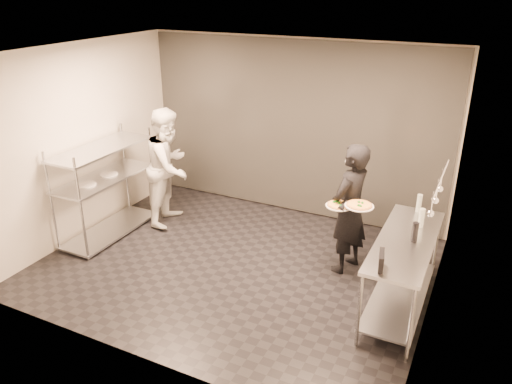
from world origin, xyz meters
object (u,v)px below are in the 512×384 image
at_px(prep_counter, 403,262).
at_px(waiter, 349,209).
at_px(bottle_green, 419,203).
at_px(bottle_clear, 421,218).
at_px(pizza_plate_far, 359,205).
at_px(chef, 169,167).
at_px(salad_plate, 355,161).
at_px(pos_monitor, 381,260).
at_px(pass_rack, 105,186).
at_px(bottle_dark, 415,232).
at_px(pizza_plate_near, 339,205).

height_order(prep_counter, waiter, waiter).
bearing_deg(bottle_green, bottle_clear, -76.95).
height_order(prep_counter, bottle_clear, bottle_clear).
bearing_deg(pizza_plate_far, prep_counter, -28.56).
height_order(waiter, chef, chef).
height_order(salad_plate, pos_monitor, salad_plate).
bearing_deg(pass_rack, bottle_clear, 5.15).
xyz_separation_m(waiter, pizza_plate_far, (0.18, -0.25, 0.19)).
height_order(chef, bottle_clear, chef).
xyz_separation_m(prep_counter, waiter, (-0.82, 0.60, 0.25)).
bearing_deg(pass_rack, bottle_dark, -0.22).
bearing_deg(bottle_clear, bottle_green, 103.05).
xyz_separation_m(pass_rack, waiter, (3.51, 0.60, 0.10)).
height_order(prep_counter, pizza_plate_near, pizza_plate_near).
bearing_deg(chef, bottle_clear, -104.77).
bearing_deg(salad_plate, bottle_clear, -29.54).
bearing_deg(chef, salad_plate, -95.72).
distance_m(pass_rack, pizza_plate_far, 3.72).
bearing_deg(pos_monitor, waiter, 106.00).
xyz_separation_m(pass_rack, bottle_dark, (4.41, -0.02, 0.27)).
bearing_deg(bottle_clear, pass_rack, -174.85).
bearing_deg(pizza_plate_far, pos_monitor, -64.09).
bearing_deg(pos_monitor, bottle_dark, 61.90).
distance_m(pass_rack, waiter, 3.56).
distance_m(bottle_green, bottle_clear, 0.41).
height_order(chef, pizza_plate_near, chef).
height_order(bottle_green, bottle_clear, bottle_green).
xyz_separation_m(pizza_plate_near, bottle_clear, (0.98, 0.04, 0.02)).
distance_m(pizza_plate_far, bottle_green, 0.78).
bearing_deg(pass_rack, pizza_plate_near, 5.95).
relative_size(pizza_plate_far, salad_plate, 1.32).
height_order(pos_monitor, bottle_dark, bottle_dark).
height_order(prep_counter, bottle_dark, bottle_dark).
bearing_deg(pos_monitor, pizza_plate_near, 113.79).
bearing_deg(pizza_plate_near, bottle_dark, -20.99).
distance_m(waiter, pizza_plate_near, 0.29).
bearing_deg(bottle_green, prep_counter, -89.50).
height_order(pos_monitor, bottle_clear, bottle_clear).
bearing_deg(bottle_dark, prep_counter, 167.01).
bearing_deg(bottle_green, bottle_dark, -83.71).
bearing_deg(pos_monitor, prep_counter, 68.61).
bearing_deg(pizza_plate_far, chef, 172.06).
xyz_separation_m(chef, bottle_green, (3.72, 0.02, 0.12)).
distance_m(salad_plate, pos_monitor, 1.87).
xyz_separation_m(chef, pizza_plate_near, (2.84, -0.42, 0.10)).
distance_m(prep_counter, pizza_plate_near, 1.04).
bearing_deg(waiter, pass_rack, -63.02).
bearing_deg(prep_counter, pass_rack, -179.97).
bearing_deg(waiter, pizza_plate_far, 53.10).
relative_size(pass_rack, chef, 0.87).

